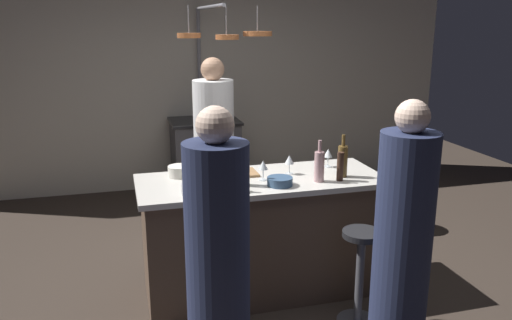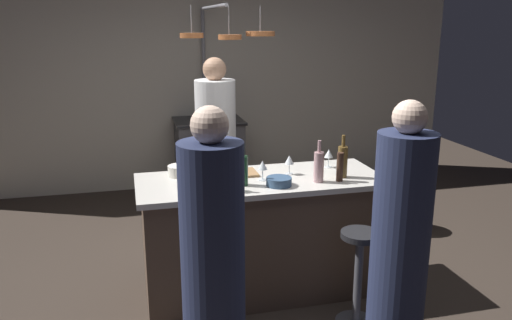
{
  "view_description": "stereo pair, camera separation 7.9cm",
  "coord_description": "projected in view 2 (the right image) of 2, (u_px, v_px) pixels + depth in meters",
  "views": [
    {
      "loc": [
        -0.99,
        -3.47,
        2.01
      ],
      "look_at": [
        0.0,
        0.15,
        1.0
      ],
      "focal_mm": 36.23,
      "sensor_mm": 36.0,
      "label": 1
    },
    {
      "loc": [
        -0.91,
        -3.49,
        2.01
      ],
      "look_at": [
        0.0,
        0.15,
        1.0
      ],
      "focal_mm": 36.23,
      "sensor_mm": 36.0,
      "label": 2
    }
  ],
  "objects": [
    {
      "name": "mixing_bowl_steel",
      "position": [
        192.0,
        188.0,
        3.43
      ],
      "size": [
        0.17,
        0.17,
        0.07
      ],
      "primitive_type": "cylinder",
      "color": "#B7B7BC",
      "rests_on": "kitchen_island"
    },
    {
      "name": "wine_glass_by_chef",
      "position": [
        289.0,
        161.0,
        3.84
      ],
      "size": [
        0.07,
        0.07,
        0.15
      ],
      "color": "silver",
      "rests_on": "kitchen_island"
    },
    {
      "name": "mixing_bowl_ceramic",
      "position": [
        179.0,
        171.0,
        3.82
      ],
      "size": [
        0.17,
        0.17,
        0.08
      ],
      "primitive_type": "cylinder",
      "color": "silver",
      "rests_on": "kitchen_island"
    },
    {
      "name": "cutting_board",
      "position": [
        235.0,
        173.0,
        3.86
      ],
      "size": [
        0.32,
        0.22,
        0.02
      ],
      "primitive_type": "cube",
      "color": "#997047",
      "rests_on": "kitchen_island"
    },
    {
      "name": "chef",
      "position": [
        216.0,
        160.0,
        4.69
      ],
      "size": [
        0.36,
        0.36,
        1.71
      ],
      "color": "white",
      "rests_on": "ground_plane"
    },
    {
      "name": "wine_bottle_red",
      "position": [
        218.0,
        174.0,
        3.47
      ],
      "size": [
        0.07,
        0.07,
        0.31
      ],
      "color": "#143319",
      "rests_on": "kitchen_island"
    },
    {
      "name": "kitchen_island",
      "position": [
        261.0,
        235.0,
        3.88
      ],
      "size": [
        1.8,
        0.72,
        0.9
      ],
      "color": "brown",
      "rests_on": "ground_plane"
    },
    {
      "name": "guest_right",
      "position": [
        400.0,
        246.0,
        3.01
      ],
      "size": [
        0.34,
        0.34,
        1.6
      ],
      "color": "#262D4C",
      "rests_on": "ground_plane"
    },
    {
      "name": "potted_plant",
      "position": [
        398.0,
        201.0,
        5.09
      ],
      "size": [
        0.36,
        0.36,
        0.52
      ],
      "color": "brown",
      "rests_on": "ground_plane"
    },
    {
      "name": "bar_stool_right",
      "position": [
        358.0,
        274.0,
        3.44
      ],
      "size": [
        0.28,
        0.28,
        0.68
      ],
      "color": "#4C4C51",
      "rests_on": "ground_plane"
    },
    {
      "name": "wine_bottle_rose",
      "position": [
        319.0,
        166.0,
        3.66
      ],
      "size": [
        0.07,
        0.07,
        0.3
      ],
      "color": "#B78C8E",
      "rests_on": "kitchen_island"
    },
    {
      "name": "pepper_mill",
      "position": [
        340.0,
        167.0,
        3.68
      ],
      "size": [
        0.05,
        0.05,
        0.21
      ],
      "primitive_type": "cylinder",
      "color": "#382319",
      "rests_on": "kitchen_island"
    },
    {
      "name": "overhead_pot_rack",
      "position": [
        220.0,
        54.0,
        5.31
      ],
      "size": [
        0.9,
        1.49,
        2.17
      ],
      "color": "gray",
      "rests_on": "ground_plane"
    },
    {
      "name": "wine_glass_near_right_guest",
      "position": [
        263.0,
        166.0,
        3.7
      ],
      "size": [
        0.07,
        0.07,
        0.15
      ],
      "color": "silver",
      "rests_on": "kitchen_island"
    },
    {
      "name": "wine_bottle_green",
      "position": [
        243.0,
        170.0,
        3.58
      ],
      "size": [
        0.07,
        0.07,
        0.29
      ],
      "color": "#193D23",
      "rests_on": "kitchen_island"
    },
    {
      "name": "stove_range",
      "position": [
        209.0,
        156.0,
        6.18
      ],
      "size": [
        0.8,
        0.64,
        0.89
      ],
      "color": "#47474C",
      "rests_on": "ground_plane"
    },
    {
      "name": "guest_left",
      "position": [
        213.0,
        267.0,
        2.74
      ],
      "size": [
        0.34,
        0.34,
        1.61
      ],
      "color": "#262D4C",
      "rests_on": "ground_plane"
    },
    {
      "name": "wine_glass_near_left_guest",
      "position": [
        329.0,
        154.0,
        4.03
      ],
      "size": [
        0.07,
        0.07,
        0.15
      ],
      "color": "silver",
      "rests_on": "kitchen_island"
    },
    {
      "name": "mixing_bowl_blue",
      "position": [
        279.0,
        182.0,
        3.6
      ],
      "size": [
        0.18,
        0.18,
        0.06
      ],
      "primitive_type": "cylinder",
      "color": "#334C6B",
      "rests_on": "kitchen_island"
    },
    {
      "name": "bar_stool_left",
      "position": [
        208.0,
        293.0,
        3.21
      ],
      "size": [
        0.28,
        0.28,
        0.68
      ],
      "color": "#4C4C51",
      "rests_on": "ground_plane"
    },
    {
      "name": "wine_bottle_amber",
      "position": [
        343.0,
        161.0,
        3.77
      ],
      "size": [
        0.07,
        0.07,
        0.32
      ],
      "color": "brown",
      "rests_on": "kitchen_island"
    },
    {
      "name": "ground_plane",
      "position": [
        261.0,
        289.0,
        4.0
      ],
      "size": [
        9.0,
        9.0,
        0.0
      ],
      "primitive_type": "plane",
      "color": "#382D26"
    },
    {
      "name": "back_wall",
      "position": [
        202.0,
        81.0,
        6.33
      ],
      "size": [
        6.4,
        0.16,
        2.6
      ],
      "primitive_type": "cube",
      "color": "beige",
      "rests_on": "ground_plane"
    }
  ]
}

